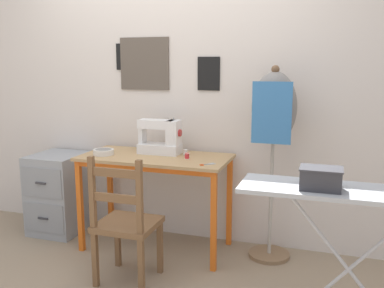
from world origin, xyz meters
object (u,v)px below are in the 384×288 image
at_px(dress_form, 274,119).
at_px(fabric_bowl, 104,152).
at_px(scissors, 205,165).
at_px(thread_spool_near_machine, 185,152).
at_px(wooden_chair, 126,224).
at_px(sewing_machine, 162,138).
at_px(storage_box, 321,178).
at_px(thread_spool_mid_table, 187,156).
at_px(filing_cabinet, 59,193).
at_px(ironing_board, 354,199).

bearing_deg(dress_form, fabric_bowl, -171.36).
xyz_separation_m(scissors, thread_spool_near_machine, (-0.25, 0.29, 0.02)).
height_order(fabric_bowl, wooden_chair, wooden_chair).
bearing_deg(fabric_bowl, scissors, -5.66).
xyz_separation_m(scissors, wooden_chair, (-0.44, -0.41, -0.36)).
height_order(wooden_chair, dress_form, dress_form).
bearing_deg(sewing_machine, wooden_chair, -89.47).
bearing_deg(scissors, dress_form, 32.90).
distance_m(sewing_machine, scissors, 0.54).
bearing_deg(fabric_bowl, dress_form, 8.64).
relative_size(fabric_bowl, storage_box, 0.76).
bearing_deg(scissors, thread_spool_mid_table, 141.25).
height_order(fabric_bowl, filing_cabinet, fabric_bowl).
distance_m(thread_spool_mid_table, ironing_board, 1.41).
relative_size(thread_spool_mid_table, filing_cabinet, 0.06).
bearing_deg(ironing_board, thread_spool_near_machine, 143.41).
relative_size(sewing_machine, filing_cabinet, 0.50).
relative_size(sewing_machine, storage_box, 1.65).
relative_size(wooden_chair, storage_box, 4.22).
height_order(dress_form, storage_box, dress_form).
relative_size(thread_spool_mid_table, storage_box, 0.21).
relative_size(thread_spool_near_machine, dress_form, 0.03).
bearing_deg(filing_cabinet, wooden_chair, -33.36).
relative_size(thread_spool_near_machine, ironing_board, 0.04).
xyz_separation_m(wooden_chair, dress_form, (0.88, 0.70, 0.67)).
distance_m(fabric_bowl, dress_form, 1.37).
bearing_deg(storage_box, sewing_machine, 143.39).
relative_size(sewing_machine, thread_spool_near_machine, 8.35).
relative_size(wooden_chair, ironing_board, 0.78).
bearing_deg(fabric_bowl, storage_box, -23.99).
height_order(sewing_machine, storage_box, sewing_machine).
height_order(fabric_bowl, thread_spool_mid_table, same).
relative_size(fabric_bowl, ironing_board, 0.14).
xyz_separation_m(sewing_machine, thread_spool_near_machine, (0.20, 0.02, -0.11)).
relative_size(fabric_bowl, thread_spool_near_machine, 3.88).
bearing_deg(wooden_chair, sewing_machine, 90.53).
relative_size(thread_spool_near_machine, wooden_chair, 0.05).
bearing_deg(sewing_machine, storage_box, -36.61).
xyz_separation_m(sewing_machine, wooden_chair, (0.01, -0.68, -0.48)).
bearing_deg(thread_spool_near_machine, fabric_bowl, -162.26).
xyz_separation_m(fabric_bowl, wooden_chair, (0.44, -0.50, -0.38)).
distance_m(sewing_machine, storage_box, 1.58).
bearing_deg(ironing_board, sewing_machine, 147.83).
bearing_deg(wooden_chair, dress_form, 38.34).
height_order(dress_form, ironing_board, dress_form).
xyz_separation_m(scissors, ironing_board, (0.99, -0.63, 0.03)).
distance_m(fabric_bowl, ironing_board, 2.00).
height_order(scissors, wooden_chair, wooden_chair).
bearing_deg(scissors, storage_box, -39.21).
distance_m(wooden_chair, filing_cabinet, 1.19).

